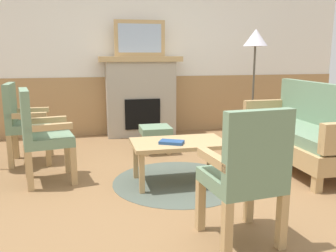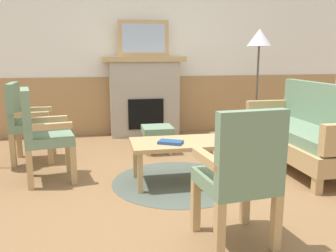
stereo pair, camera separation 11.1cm
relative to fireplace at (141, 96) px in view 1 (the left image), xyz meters
The scene contains 13 objects.
ground_plane 2.44m from the fireplace, 90.00° to the right, with size 14.00×14.00×0.00m, color olive.
wall_back 0.70m from the fireplace, 90.00° to the left, with size 7.20×0.14×2.70m.
fireplace is the anchor object (origin of this frame).
framed_picture 0.91m from the fireplace, 90.00° to the left, with size 0.80×0.04×0.56m.
couch 2.59m from the fireplace, 50.41° to the right, with size 0.70×1.80×0.98m.
coffee_table 2.28m from the fireplace, 88.65° to the right, with size 0.96×0.56×0.44m.
round_rug 2.35m from the fireplace, 88.65° to the right, with size 1.38×1.38×0.01m, color #4C564C.
book_on_table 2.35m from the fireplace, 91.00° to the right, with size 0.24×0.14×0.03m, color navy.
footstool 1.15m from the fireplace, 88.27° to the right, with size 0.40×0.40×0.36m.
armchair_near_fireplace 2.00m from the fireplace, 144.00° to the right, with size 0.50×0.50×0.98m.
armchair_by_window_left 2.36m from the fireplace, 124.34° to the right, with size 0.56×0.56×0.98m.
armchair_front_left 3.56m from the fireplace, 86.86° to the right, with size 0.53×0.53×0.98m.
floor_lamp_by_couch 1.94m from the fireplace, 24.27° to the right, with size 0.36×0.36×1.68m.
Camera 1 is at (-0.84, -3.34, 1.32)m, focal length 37.92 mm.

